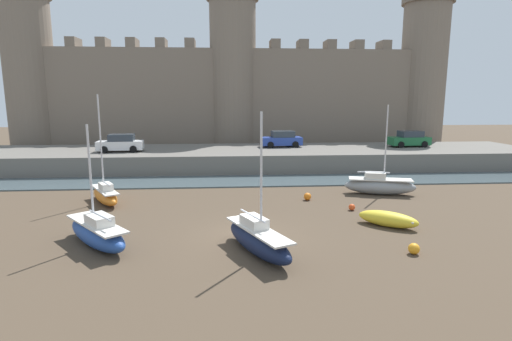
{
  "coord_description": "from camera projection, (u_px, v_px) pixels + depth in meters",
  "views": [
    {
      "loc": [
        -0.78,
        -18.3,
        6.61
      ],
      "look_at": [
        0.85,
        4.41,
        2.5
      ],
      "focal_mm": 28.0,
      "sensor_mm": 36.0,
      "label": 1
    }
  ],
  "objects": [
    {
      "name": "mooring_buoy_near_channel",
      "position": [
        307.0,
        197.0,
        26.3
      ],
      "size": [
        0.49,
        0.49,
        0.49
      ],
      "primitive_type": "sphere",
      "color": "orange",
      "rests_on": "ground"
    },
    {
      "name": "car_quay_centre_east",
      "position": [
        409.0,
        139.0,
        40.82
      ],
      "size": [
        4.22,
        2.13,
        1.62
      ],
      "color": "#1E6638",
      "rests_on": "quay_road"
    },
    {
      "name": "ground_plane",
      "position": [
        245.0,
        238.0,
        19.2
      ],
      "size": [
        160.0,
        160.0,
        0.0
      ],
      "primitive_type": "plane",
      "color": "#4C3D2D"
    },
    {
      "name": "castle",
      "position": [
        233.0,
        88.0,
        47.76
      ],
      "size": [
        52.8,
        6.04,
        21.77
      ],
      "color": "#7A6B5B",
      "rests_on": "ground"
    },
    {
      "name": "mooring_buoy_mid_mud",
      "position": [
        352.0,
        207.0,
        23.92
      ],
      "size": [
        0.39,
        0.39,
        0.39
      ],
      "primitive_type": "sphere",
      "color": "#E04C1E",
      "rests_on": "ground"
    },
    {
      "name": "sailboat_midflat_centre",
      "position": [
        258.0,
        239.0,
        17.16
      ],
      "size": [
        3.12,
        5.05,
        6.11
      ],
      "color": "#141E3D",
      "rests_on": "ground"
    },
    {
      "name": "sailboat_near_channel_right",
      "position": [
        105.0,
        194.0,
        25.5
      ],
      "size": [
        3.03,
        4.25,
        6.88
      ],
      "color": "orange",
      "rests_on": "ground"
    },
    {
      "name": "mooring_buoy_off_centre",
      "position": [
        414.0,
        249.0,
        17.16
      ],
      "size": [
        0.49,
        0.49,
        0.49
      ],
      "primitive_type": "sphere",
      "color": "orange",
      "rests_on": "ground"
    },
    {
      "name": "sailboat_foreground_right",
      "position": [
        97.0,
        233.0,
        18.05
      ],
      "size": [
        4.17,
        4.64,
        5.51
      ],
      "color": "#234793",
      "rests_on": "ground"
    },
    {
      "name": "water_channel",
      "position": [
        238.0,
        181.0,
        32.21
      ],
      "size": [
        80.0,
        4.5,
        0.1
      ],
      "primitive_type": "cube",
      "color": "#47565B",
      "rests_on": "ground"
    },
    {
      "name": "car_quay_centre_west",
      "position": [
        282.0,
        139.0,
        40.65
      ],
      "size": [
        4.22,
        2.13,
        1.62
      ],
      "color": "#263F99",
      "rests_on": "quay_road"
    },
    {
      "name": "quay_road",
      "position": [
        236.0,
        158.0,
        39.18
      ],
      "size": [
        58.76,
        10.0,
        1.75
      ],
      "primitive_type": "cube",
      "color": "#666059",
      "rests_on": "ground"
    },
    {
      "name": "car_quay_east",
      "position": [
        121.0,
        143.0,
        36.94
      ],
      "size": [
        4.22,
        2.13,
        1.62
      ],
      "color": "silver",
      "rests_on": "quay_road"
    },
    {
      "name": "rowboat_midflat_left",
      "position": [
        388.0,
        219.0,
        20.88
      ],
      "size": [
        3.08,
        2.77,
        0.8
      ],
      "color": "yellow",
      "rests_on": "ground"
    },
    {
      "name": "sailboat_midflat_right",
      "position": [
        380.0,
        185.0,
        27.88
      ],
      "size": [
        5.03,
        2.55,
        6.21
      ],
      "color": "gray",
      "rests_on": "ground"
    }
  ]
}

